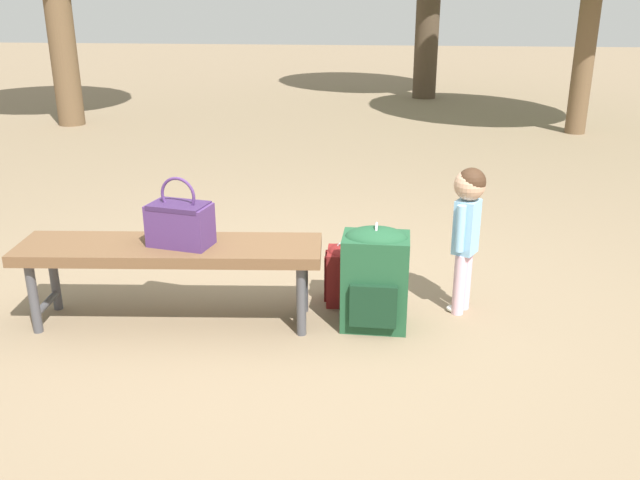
{
  "coord_description": "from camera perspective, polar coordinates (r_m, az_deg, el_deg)",
  "views": [
    {
      "loc": [
        0.48,
        -3.4,
        1.71
      ],
      "look_at": [
        0.15,
        0.01,
        0.45
      ],
      "focal_mm": 38.28,
      "sensor_mm": 36.0,
      "label": 1
    }
  ],
  "objects": [
    {
      "name": "backpack_small",
      "position": [
        3.92,
        1.8,
        -2.73
      ],
      "size": [
        0.2,
        0.22,
        0.37
      ],
      "color": "maroon",
      "rests_on": "ground"
    },
    {
      "name": "handbag",
      "position": [
        3.61,
        -11.63,
        1.47
      ],
      "size": [
        0.35,
        0.24,
        0.37
      ],
      "color": "#4C2D66",
      "rests_on": "park_bench"
    },
    {
      "name": "park_bench",
      "position": [
        3.69,
        -12.42,
        -1.18
      ],
      "size": [
        1.63,
        0.52,
        0.45
      ],
      "color": "brown",
      "rests_on": "ground"
    },
    {
      "name": "backpack_large",
      "position": [
        3.61,
        4.63,
        -2.95
      ],
      "size": [
        0.35,
        0.32,
        0.59
      ],
      "color": "#1E4C2D",
      "rests_on": "ground"
    },
    {
      "name": "ground_plane",
      "position": [
        3.83,
        -2.2,
        -6.32
      ],
      "size": [
        40.0,
        40.0,
        0.0
      ],
      "primitive_type": "plane",
      "color": "#7F6B51",
      "rests_on": "ground"
    },
    {
      "name": "child_standing",
      "position": [
        3.76,
        12.22,
        1.78
      ],
      "size": [
        0.17,
        0.21,
        0.83
      ],
      "color": "#E5B2C6",
      "rests_on": "ground"
    }
  ]
}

